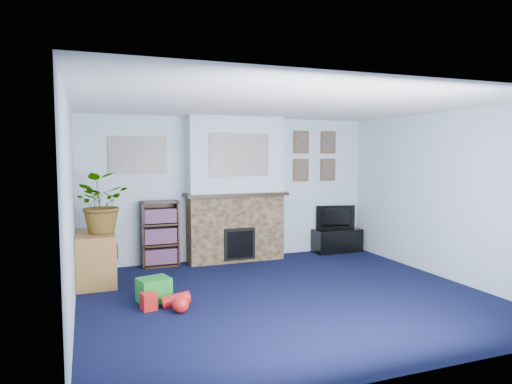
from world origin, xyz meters
name	(u,v)px	position (x,y,z in m)	size (l,w,h in m)	color
floor	(286,296)	(0.00, 0.00, 0.00)	(5.00, 4.50, 0.01)	black
ceiling	(287,105)	(0.00, 0.00, 2.40)	(5.00, 4.50, 0.01)	white
wall_back	(232,189)	(0.00, 2.25, 1.20)	(5.00, 0.04, 2.40)	silver
wall_front	(405,230)	(0.00, -2.25, 1.20)	(5.00, 0.04, 2.40)	silver
wall_left	(70,211)	(-2.50, 0.00, 1.20)	(0.04, 4.50, 2.40)	silver
wall_right	(444,195)	(2.50, 0.00, 1.20)	(0.04, 4.50, 2.40)	silver
chimney_breast	(235,191)	(0.00, 2.05, 1.18)	(1.72, 0.50, 2.40)	brown
collage_main	(239,155)	(0.00, 1.84, 1.78)	(1.00, 0.03, 0.68)	gray
collage_left	(138,155)	(-1.55, 2.23, 1.78)	(0.90, 0.03, 0.58)	gray
portrait_tl	(301,142)	(1.30, 2.23, 2.00)	(0.30, 0.03, 0.40)	brown
portrait_tr	(328,142)	(1.85, 2.23, 2.00)	(0.30, 0.03, 0.40)	brown
portrait_bl	(301,170)	(1.30, 2.23, 1.50)	(0.30, 0.03, 0.40)	brown
portrait_br	(328,170)	(1.85, 2.23, 1.50)	(0.30, 0.03, 0.40)	brown
tv_stand	(337,240)	(1.95, 2.03, 0.23)	(0.88, 0.37, 0.42)	black
television	(337,217)	(1.95, 2.05, 0.63)	(0.74, 0.10, 0.43)	black
bookshelf	(160,235)	(-1.25, 2.11, 0.50)	(0.58, 0.28, 1.05)	black
sideboard	(96,258)	(-2.24, 1.45, 0.35)	(0.51, 0.92, 0.71)	#9C6632
potted_plant	(98,203)	(-2.19, 1.40, 1.12)	(0.74, 0.64, 0.82)	#26661E
mantel_clock	(236,189)	(0.00, 2.00, 1.22)	(0.11, 0.06, 0.15)	gold
mantel_candle	(257,187)	(0.36, 2.00, 1.23)	(0.05, 0.05, 0.16)	#B2BFC6
mantel_teddy	(204,190)	(-0.55, 2.00, 1.22)	(0.14, 0.14, 0.14)	slate
mantel_can	(276,188)	(0.71, 2.00, 1.21)	(0.07, 0.07, 0.13)	red
green_crate	(154,290)	(-1.60, 0.36, 0.14)	(0.37, 0.29, 0.29)	#198C26
toy_ball	(181,305)	(-1.37, -0.15, 0.09)	(0.19, 0.19, 0.19)	red
toy_block	(149,300)	(-1.70, 0.08, 0.11)	(0.16, 0.16, 0.20)	red
toy_tube	(176,300)	(-1.38, 0.10, 0.07)	(0.15, 0.15, 0.33)	red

